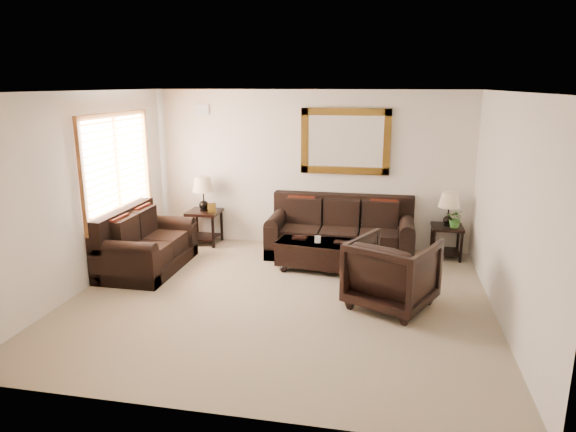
% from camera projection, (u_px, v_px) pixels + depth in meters
% --- Properties ---
extents(room, '(5.51, 5.01, 2.71)m').
position_uv_depth(room, '(278.00, 201.00, 6.50)').
color(room, gray).
rests_on(room, ground).
extents(window, '(0.07, 1.96, 1.66)m').
position_uv_depth(window, '(118.00, 168.00, 7.81)').
color(window, white).
rests_on(window, room).
extents(mirror, '(1.50, 0.06, 1.10)m').
position_uv_depth(mirror, '(345.00, 142.00, 8.60)').
color(mirror, '#48310E').
rests_on(mirror, room).
extents(air_vent, '(0.25, 0.02, 0.18)m').
position_uv_depth(air_vent, '(202.00, 110.00, 8.96)').
color(air_vent, '#999999').
rests_on(air_vent, room).
extents(sofa, '(2.38, 1.03, 0.97)m').
position_uv_depth(sofa, '(340.00, 234.00, 8.56)').
color(sofa, black).
rests_on(sofa, room).
extents(loveseat, '(0.99, 1.67, 0.94)m').
position_uv_depth(loveseat, '(144.00, 247.00, 7.91)').
color(loveseat, black).
rests_on(loveseat, room).
extents(end_table_left, '(0.55, 0.55, 1.22)m').
position_uv_depth(end_table_left, '(204.00, 200.00, 9.05)').
color(end_table_left, black).
rests_on(end_table_left, room).
extents(end_table_right, '(0.50, 0.50, 1.10)m').
position_uv_depth(end_table_right, '(448.00, 216.00, 8.32)').
color(end_table_right, black).
rests_on(end_table_right, room).
extents(coffee_table, '(1.41, 0.89, 0.56)m').
position_uv_depth(coffee_table, '(321.00, 251.00, 7.91)').
color(coffee_table, black).
rests_on(coffee_table, room).
extents(armchair, '(1.26, 1.23, 0.99)m').
position_uv_depth(armchair, '(392.00, 270.00, 6.51)').
color(armchair, black).
rests_on(armchair, floor).
extents(potted_plant, '(0.35, 0.37, 0.24)m').
position_uv_depth(potted_plant, '(456.00, 220.00, 8.22)').
color(potted_plant, '#2E5E20').
rests_on(potted_plant, end_table_right).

